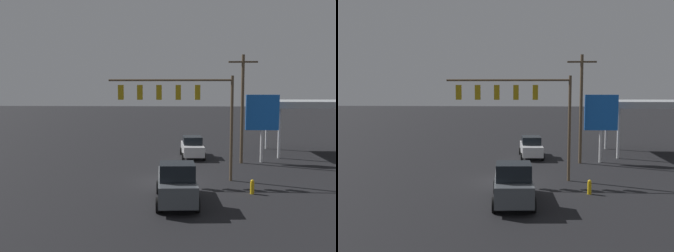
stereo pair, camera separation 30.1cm
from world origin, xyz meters
The scene contains 8 objects.
ground_plane centered at (0.00, 0.00, 0.00)m, with size 200.00×200.00×0.00m, color black.
traffic_signal_assembly centered at (-0.84, -0.42, 5.53)m, with size 8.43×0.43×7.16m.
utility_pole centered at (-6.00, -6.43, 4.81)m, with size 2.40×0.26×9.05m.
gas_station_canopy centered at (-13.92, -11.38, 4.74)m, with size 9.63×6.41×5.11m.
price_sign centered at (-7.77, -6.87, 4.07)m, with size 2.77×0.27×5.76m.
sedan_waiting centered at (-1.92, -8.90, 0.95)m, with size 2.30×4.51×1.93m.
pickup_parked centered at (-0.76, 4.78, 1.11)m, with size 2.51×5.31×2.40m.
fire_hydrant centered at (-5.27, 2.80, 0.44)m, with size 0.24×0.24×0.88m.
Camera 2 is at (-1.46, 24.90, 6.39)m, focal length 40.00 mm.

